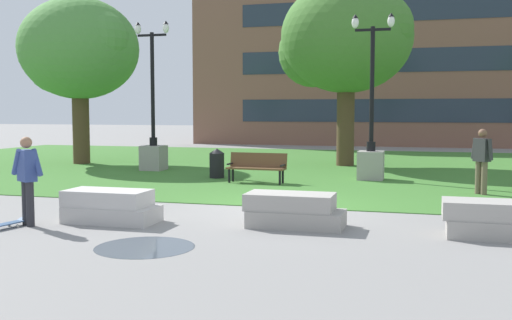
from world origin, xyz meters
The scene contains 16 objects.
ground_plane centered at (0.00, 0.00, 0.00)m, with size 140.00×140.00×0.00m, color gray.
grass_lawn centered at (0.00, 10.00, 0.01)m, with size 40.00×20.00×0.02m, color #3D752D.
concrete_block_center centered at (-2.70, -2.60, 0.31)m, with size 1.82×0.90×0.64m.
concrete_block_left centered at (0.89, -2.08, 0.31)m, with size 1.85×0.90×0.64m.
concrete_block_right centered at (4.49, -2.09, 0.31)m, with size 1.88×0.90×0.64m.
person_skateboarder centered at (-4.03, -3.36, 0.97)m, with size 0.81×0.41×1.71m.
skateboard centered at (-4.27, -3.75, 0.09)m, with size 0.38×1.04×0.14m.
puddle centered at (-1.07, -4.40, 0.00)m, with size 1.62×1.62×0.01m, color #47515B.
park_bench_near_right centered at (-1.61, 4.29, 0.54)m, with size 1.82×0.62×0.90m.
lamp_post_right centered at (1.64, 6.09, 1.07)m, with size 1.32×0.80×5.20m.
lamp_post_left centered at (-6.31, 6.98, 1.10)m, with size 1.32×0.80×5.40m.
tree_far_right centered at (-10.44, 8.73, 4.65)m, with size 5.08×4.84×6.76m.
tree_near_right centered at (0.17, 10.78, 5.00)m, with size 5.42×5.16×7.26m.
trash_bin centered at (-3.21, 5.19, 0.50)m, with size 0.49×0.49×0.96m.
person_bystander_near_lawn centered at (4.71, 3.44, 0.98)m, with size 0.55×0.64×1.71m.
building_facade_distant centered at (2.31, 24.50, 6.89)m, with size 27.63×1.03×13.80m.
Camera 1 is at (3.24, -13.09, 2.21)m, focal length 42.00 mm.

